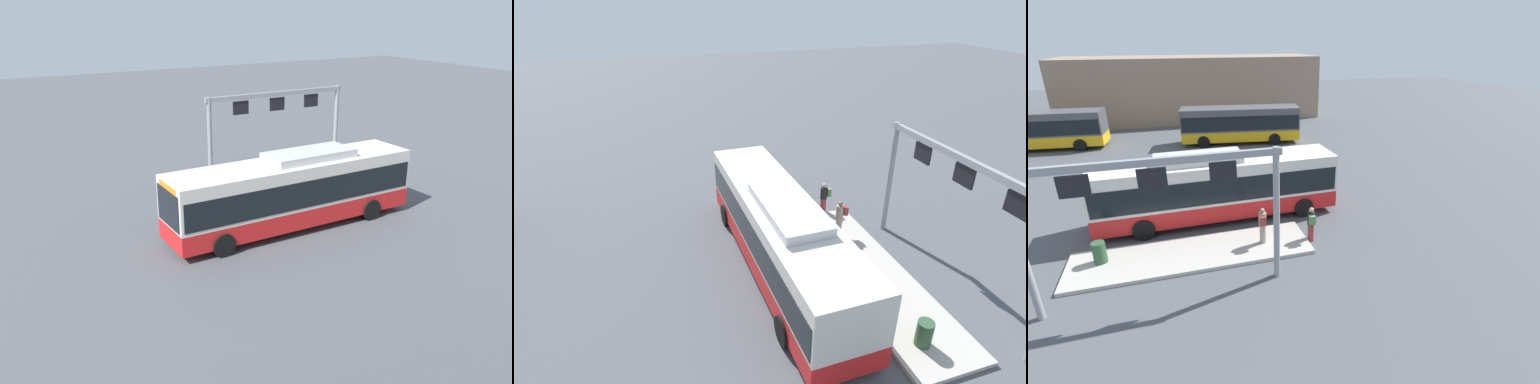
% 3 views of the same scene
% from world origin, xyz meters
% --- Properties ---
extents(ground_plane, '(120.00, 120.00, 0.00)m').
position_xyz_m(ground_plane, '(0.00, 0.00, 0.00)').
color(ground_plane, '#4C4F54').
extents(platform_curb, '(10.00, 2.80, 0.16)m').
position_xyz_m(platform_curb, '(-1.63, -3.31, 0.08)').
color(platform_curb, '#B2ADA3').
rests_on(platform_curb, ground).
extents(bus_main, '(11.87, 2.83, 3.46)m').
position_xyz_m(bus_main, '(-0.01, -0.00, 1.81)').
color(bus_main, red).
rests_on(bus_main, ground).
extents(person_boarding, '(0.39, 0.56, 1.67)m').
position_xyz_m(person_boarding, '(3.56, -3.65, 0.89)').
color(person_boarding, maroon).
rests_on(person_boarding, ground).
extents(person_waiting_near, '(0.39, 0.56, 1.67)m').
position_xyz_m(person_waiting_near, '(1.38, -3.41, 1.05)').
color(person_waiting_near, gray).
rests_on(person_waiting_near, platform_curb).
extents(platform_sign_gantry, '(8.52, 0.24, 5.20)m').
position_xyz_m(platform_sign_gantry, '(-2.70, -5.74, 3.71)').
color(platform_sign_gantry, gray).
rests_on(platform_sign_gantry, ground).
extents(trash_bin, '(0.52, 0.52, 0.90)m').
position_xyz_m(trash_bin, '(-5.29, -2.96, 0.61)').
color(trash_bin, '#2D5133').
rests_on(trash_bin, platform_curb).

